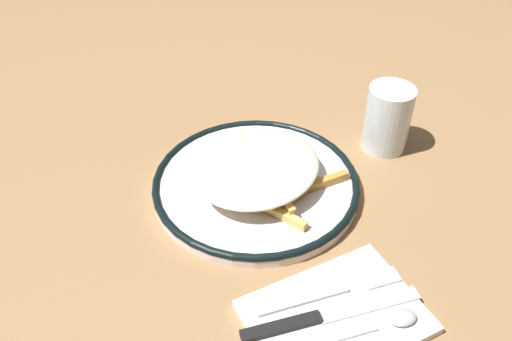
% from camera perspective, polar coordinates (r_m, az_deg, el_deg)
% --- Properties ---
extents(ground_plane, '(2.60, 2.60, 0.00)m').
position_cam_1_polar(ground_plane, '(0.76, 0.00, -2.04)').
color(ground_plane, '#997249').
extents(plate, '(0.29, 0.29, 0.02)m').
position_cam_1_polar(plate, '(0.75, 0.00, -1.42)').
color(plate, white).
rests_on(plate, ground_plane).
extents(fries_heap, '(0.22, 0.23, 0.04)m').
position_cam_1_polar(fries_heap, '(0.73, 0.37, 0.05)').
color(fries_heap, '#EBBE62').
rests_on(fries_heap, plate).
extents(napkin, '(0.15, 0.20, 0.01)m').
position_cam_1_polar(napkin, '(0.62, 8.14, -15.41)').
color(napkin, white).
rests_on(napkin, ground_plane).
extents(fork, '(0.03, 0.18, 0.01)m').
position_cam_1_polar(fork, '(0.63, 7.99, -12.79)').
color(fork, silver).
rests_on(fork, napkin).
extents(knife, '(0.04, 0.21, 0.01)m').
position_cam_1_polar(knife, '(0.61, 6.51, -15.44)').
color(knife, black).
rests_on(knife, napkin).
extents(spoon, '(0.03, 0.15, 0.01)m').
position_cam_1_polar(spoon, '(0.61, 12.64, -15.94)').
color(spoon, silver).
rests_on(spoon, napkin).
extents(water_glass, '(0.07, 0.07, 0.10)m').
position_cam_1_polar(water_glass, '(0.83, 13.93, 5.43)').
color(water_glass, silver).
rests_on(water_glass, ground_plane).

